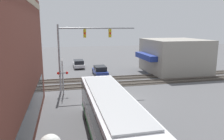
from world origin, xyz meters
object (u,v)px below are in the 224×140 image
object	(u,v)px
crossing_signal	(63,73)
pedestrian_near_bus	(147,133)
parked_car_silver	(79,64)
city_bus	(111,116)
parked_car_blue	(100,71)

from	to	relation	value
crossing_signal	pedestrian_near_bus	bearing A→B (deg)	-158.28
parked_car_silver	city_bus	bearing A→B (deg)	180.00
pedestrian_near_bus	city_bus	bearing A→B (deg)	60.06
parked_car_silver	pedestrian_near_bus	xyz separation A→B (m)	(-27.01, -1.91, 0.24)
crossing_signal	parked_car_blue	world-z (taller)	crossing_signal
crossing_signal	parked_car_blue	xyz separation A→B (m)	(8.21, -5.41, -1.64)
city_bus	pedestrian_near_bus	world-z (taller)	city_bus
parked_car_silver	crossing_signal	bearing A→B (deg)	169.52
city_bus	parked_car_silver	world-z (taller)	city_bus
parked_car_blue	parked_car_silver	world-z (taller)	parked_car_blue
parked_car_blue	pedestrian_near_bus	bearing A→B (deg)	178.03
city_bus	pedestrian_near_bus	size ratio (longest dim) A/B	6.70
city_bus	pedestrian_near_bus	xyz separation A→B (m)	(-1.10, -1.91, -0.81)
city_bus	pedestrian_near_bus	bearing A→B (deg)	-119.94
crossing_signal	parked_car_silver	size ratio (longest dim) A/B	0.80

